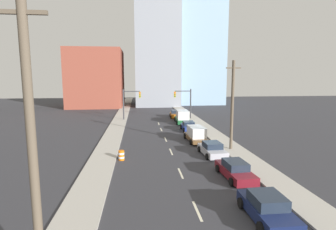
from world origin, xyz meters
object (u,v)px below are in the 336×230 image
Objects in this scene: traffic_signal_right at (186,100)px; sedan_maroon at (235,170)px; sedan_orange at (175,114)px; box_truck_brown at (196,134)px; traffic_signal_left at (129,100)px; utility_pole_right_mid at (232,105)px; sedan_navy at (267,208)px; sedan_silver at (212,149)px; traffic_barrel at (121,155)px; box_truck_green at (182,117)px; utility_pole_left_near at (32,146)px; sedan_blue at (188,126)px.

sedan_maroon is at bearing -92.71° from traffic_signal_right.
box_truck_brown is at bearing -87.67° from sedan_orange.
sedan_maroon is (9.38, -29.74, -3.05)m from traffic_signal_left.
sedan_orange is at bearing 96.75° from utility_pole_right_mid.
sedan_orange is at bearing 12.93° from traffic_signal_left.
box_truck_brown reaches higher than sedan_navy.
sedan_orange is (-0.35, 31.82, 0.05)m from sedan_maroon.
sedan_maroon reaches higher than sedan_silver.
sedan_orange is (-0.25, 25.63, 0.06)m from sedan_silver.
traffic_signal_right is 6.06× the size of traffic_barrel.
box_truck_green reaches higher than box_truck_brown.
sedan_maroon is at bearing -90.06° from box_truck_brown.
utility_pole_left_near reaches higher than traffic_signal_left.
utility_pole_left_near is at bearing -160.33° from sedan_navy.
box_truck_green is 1.33× the size of sedan_orange.
traffic_signal_right is 29.93m from sedan_maroon.
utility_pole_right_mid is 9.32m from sedan_maroon.
sedan_blue is at bearing 55.51° from traffic_barrel.
utility_pole_left_near reaches higher than traffic_barrel.
utility_pole_right_mid is 12.07m from sedan_blue.
sedan_blue reaches higher than sedan_silver.
utility_pole_left_near is at bearing -101.98° from sedan_orange.
sedan_maroon is 31.82m from sedan_orange.
sedan_orange reaches higher than traffic_barrel.
utility_pole_right_mid is 5.33m from sedan_silver.
sedan_blue is (-1.55, -10.92, -3.03)m from traffic_signal_right.
utility_pole_left_near is 37.43m from box_truck_green.
sedan_silver is at bearing -87.93° from box_truck_green.
traffic_signal_left and traffic_signal_right have the same top height.
traffic_signal_left is 1.26× the size of sedan_orange.
sedan_maroon is 0.79× the size of box_truck_green.
sedan_blue is (-0.04, 12.64, 0.03)m from sedan_silver.
traffic_signal_right is at bearing 66.22° from traffic_barrel.
sedan_maroon is 0.89× the size of box_truck_brown.
traffic_signal_left is at bearing 131.49° from sedan_blue.
utility_pole_left_near reaches higher than sedan_orange.
sedan_orange is (10.88, 41.66, -4.85)m from utility_pole_left_near.
traffic_signal_left is at bearing 104.55° from sedan_navy.
traffic_signal_right is at bearing 72.30° from utility_pole_left_near.
sedan_silver is at bearing 88.07° from sedan_maroon.
sedan_blue is at bearing 86.79° from sedan_silver.
traffic_signal_left reaches higher than sedan_orange.
sedan_maroon is at bearing -86.72° from sedan_orange.
traffic_signal_left is 1.21× the size of sedan_maroon.
utility_pole_right_mid is at bearing 52.24° from utility_pole_left_near.
utility_pole_right_mid reaches higher than sedan_silver.
box_truck_green is (0.52, 13.44, 0.15)m from box_truck_brown.
sedan_blue is (11.09, 28.67, -4.87)m from utility_pole_left_near.
sedan_orange is at bearing 130.24° from traffic_signal_right.
sedan_navy is 0.72× the size of box_truck_green.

